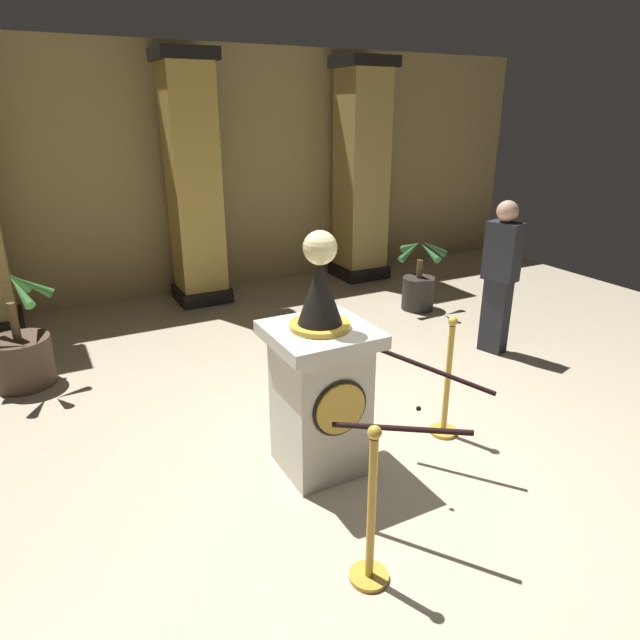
# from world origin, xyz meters

# --- Properties ---
(ground_plane) EXTENTS (12.15, 12.15, 0.00)m
(ground_plane) POSITION_xyz_m (0.00, 0.00, 0.00)
(ground_plane) COLOR beige
(back_wall) EXTENTS (12.15, 0.16, 3.52)m
(back_wall) POSITION_xyz_m (0.00, 5.16, 1.76)
(back_wall) COLOR tan
(back_wall) RESTS_ON ground_plane
(pedestal_clock) EXTENTS (0.74, 0.74, 1.88)m
(pedestal_clock) POSITION_xyz_m (-0.37, 0.12, 0.73)
(pedestal_clock) COLOR beige
(pedestal_clock) RESTS_ON ground_plane
(stanchion_near) EXTENTS (0.24, 0.24, 1.05)m
(stanchion_near) POSITION_xyz_m (-0.65, -1.03, 0.37)
(stanchion_near) COLOR gold
(stanchion_near) RESTS_ON ground_plane
(stanchion_far) EXTENTS (0.24, 0.24, 1.08)m
(stanchion_far) POSITION_xyz_m (0.79, 0.04, 0.38)
(stanchion_far) COLOR gold
(stanchion_far) RESTS_ON ground_plane
(velvet_rope) EXTENTS (1.29, 1.28, 0.22)m
(velvet_rope) POSITION_xyz_m (0.07, -0.50, 0.79)
(velvet_rope) COLOR black
(column_right) EXTENTS (0.80, 0.80, 3.38)m
(column_right) POSITION_xyz_m (2.71, 4.57, 1.68)
(column_right) COLOR black
(column_right) RESTS_ON ground_plane
(column_centre_rear) EXTENTS (0.76, 0.76, 3.38)m
(column_centre_rear) POSITION_xyz_m (0.00, 4.57, 1.68)
(column_centre_rear) COLOR black
(column_centre_rear) RESTS_ON ground_plane
(potted_palm_left) EXTENTS (0.83, 0.76, 1.22)m
(potted_palm_left) POSITION_xyz_m (-2.39, 2.76, 0.35)
(potted_palm_left) COLOR #4C3828
(potted_palm_left) RESTS_ON ground_plane
(potted_palm_right) EXTENTS (0.80, 0.80, 1.01)m
(potted_palm_right) POSITION_xyz_m (2.57, 2.76, 0.33)
(potted_palm_right) COLOR #2D2823
(potted_palm_right) RESTS_ON ground_plane
(bystander_guest) EXTENTS (0.31, 0.41, 1.74)m
(bystander_guest) POSITION_xyz_m (2.44, 1.17, 0.93)
(bystander_guest) COLOR #26262D
(bystander_guest) RESTS_ON ground_plane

